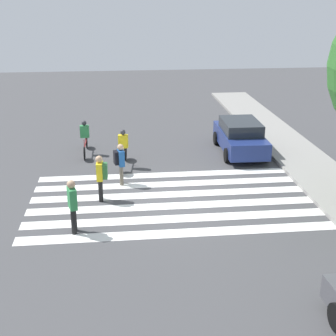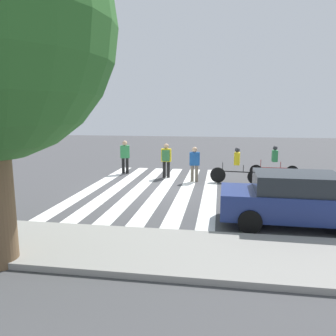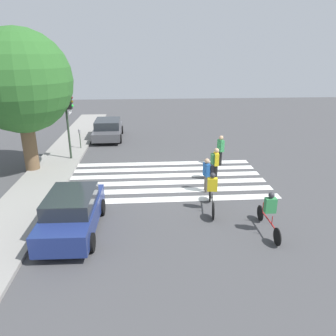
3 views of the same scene
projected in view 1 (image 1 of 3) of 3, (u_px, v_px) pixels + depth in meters
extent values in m
plane|color=#444447|center=(171.00, 200.00, 16.75)|extent=(60.00, 60.00, 0.00)
cube|color=white|center=(164.00, 175.00, 19.05)|extent=(0.55, 10.00, 0.01)
cube|color=white|center=(167.00, 184.00, 18.13)|extent=(0.55, 10.00, 0.01)
cube|color=white|center=(169.00, 194.00, 17.21)|extent=(0.55, 10.00, 0.01)
cube|color=white|center=(172.00, 206.00, 16.28)|extent=(0.55, 10.00, 0.01)
cube|color=white|center=(176.00, 219.00, 15.36)|extent=(0.55, 10.00, 0.01)
cube|color=white|center=(180.00, 233.00, 14.43)|extent=(0.55, 10.00, 0.01)
cylinder|color=#6B6051|center=(121.00, 174.00, 18.11)|extent=(0.14, 0.14, 0.77)
cylinder|color=#6B6051|center=(122.00, 176.00, 17.93)|extent=(0.14, 0.14, 0.77)
cube|color=#1E5199|center=(121.00, 158.00, 17.78)|extent=(0.48, 0.29, 0.61)
sphere|color=tan|center=(120.00, 147.00, 17.63)|extent=(0.24, 0.24, 0.24)
cube|color=black|center=(116.00, 158.00, 17.80)|extent=(0.36, 0.23, 0.51)
cylinder|color=black|center=(101.00, 189.00, 16.69)|extent=(0.15, 0.15, 0.80)
cylinder|color=black|center=(101.00, 191.00, 16.50)|extent=(0.15, 0.15, 0.80)
cube|color=yellow|center=(100.00, 171.00, 16.34)|extent=(0.47, 0.23, 0.63)
sphere|color=tan|center=(99.00, 159.00, 16.19)|extent=(0.25, 0.25, 0.25)
cube|color=#2D6638|center=(105.00, 171.00, 16.37)|extent=(0.36, 0.18, 0.53)
cylinder|color=black|center=(74.00, 219.00, 14.46)|extent=(0.15, 0.15, 0.82)
cylinder|color=black|center=(74.00, 222.00, 14.26)|extent=(0.15, 0.15, 0.82)
cube|color=#338C4C|center=(72.00, 198.00, 14.10)|extent=(0.52, 0.34, 0.65)
sphere|color=tan|center=(71.00, 184.00, 13.94)|extent=(0.26, 0.26, 0.26)
cylinder|color=black|center=(84.00, 154.00, 20.63)|extent=(0.62, 0.04, 0.62)
cylinder|color=black|center=(87.00, 142.00, 22.24)|extent=(0.62, 0.04, 0.62)
cube|color=maroon|center=(85.00, 144.00, 21.37)|extent=(1.47, 0.04, 0.04)
cylinder|color=maroon|center=(86.00, 139.00, 21.60)|extent=(0.03, 0.03, 0.32)
cylinder|color=maroon|center=(84.00, 144.00, 20.70)|extent=(0.03, 0.03, 0.40)
cube|color=#338C4C|center=(85.00, 131.00, 21.16)|extent=(0.24, 0.40, 0.55)
sphere|color=#333338|center=(84.00, 123.00, 21.03)|extent=(0.22, 0.22, 0.22)
cylinder|color=black|center=(122.00, 166.00, 19.04)|extent=(0.70, 0.12, 0.70)
cylinder|color=black|center=(126.00, 153.00, 20.60)|extent=(0.70, 0.12, 0.70)
cube|color=black|center=(124.00, 155.00, 19.75)|extent=(1.42, 0.20, 0.04)
cylinder|color=black|center=(124.00, 149.00, 19.97)|extent=(0.03, 0.03, 0.32)
cylinder|color=black|center=(122.00, 155.00, 19.09)|extent=(0.03, 0.03, 0.40)
cube|color=yellow|center=(123.00, 141.00, 19.54)|extent=(0.28, 0.42, 0.55)
sphere|color=#333338|center=(123.00, 132.00, 19.40)|extent=(0.22, 0.22, 0.22)
cube|color=navy|center=(240.00, 139.00, 21.53)|extent=(4.19, 1.83, 0.73)
cube|color=#23282D|center=(241.00, 126.00, 21.31)|extent=(2.32, 1.65, 0.52)
cylinder|color=black|center=(266.00, 154.00, 20.51)|extent=(0.64, 0.21, 0.64)
cylinder|color=black|center=(227.00, 155.00, 20.37)|extent=(0.64, 0.21, 0.64)
cylinder|color=black|center=(251.00, 137.00, 22.91)|extent=(0.64, 0.21, 0.64)
cylinder|color=black|center=(216.00, 138.00, 22.77)|extent=(0.64, 0.21, 0.64)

